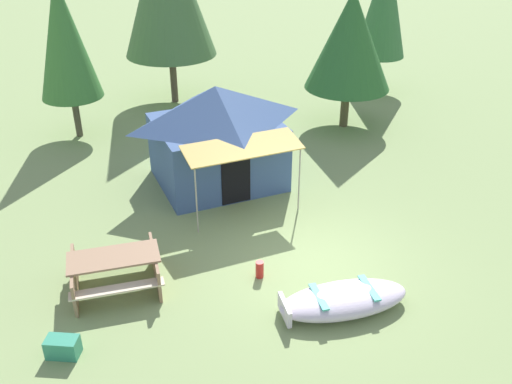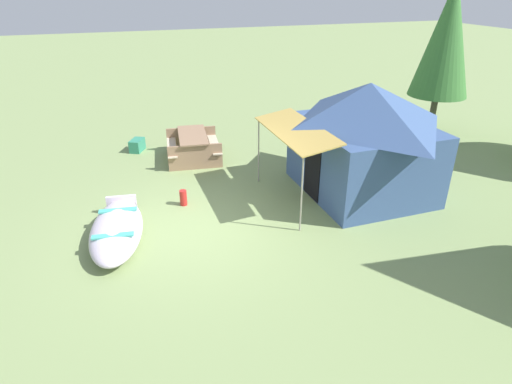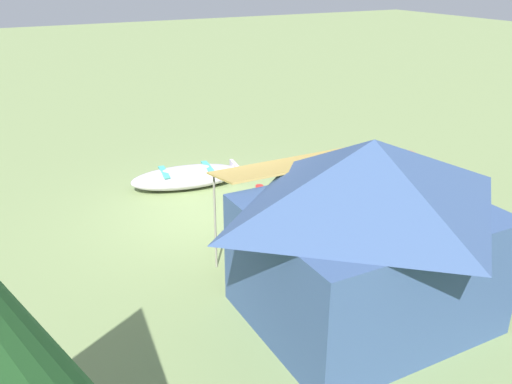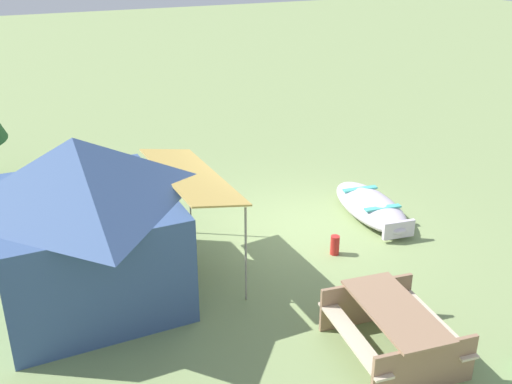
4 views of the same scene
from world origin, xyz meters
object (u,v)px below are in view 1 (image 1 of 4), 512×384
at_px(cooler_box, 63,347).
at_px(pine_tree_far_center, 64,38).
at_px(beached_rowboat, 343,300).
at_px(picnic_table, 115,268).
at_px(pine_tree_back_right, 384,3).
at_px(pine_tree_side, 350,40).
at_px(canvas_cabin_tent, 217,134).
at_px(fuel_can, 260,269).

height_order(cooler_box, pine_tree_far_center, pine_tree_far_center).
height_order(beached_rowboat, picnic_table, picnic_table).
height_order(pine_tree_back_right, pine_tree_side, pine_tree_back_right).
bearing_deg(canvas_cabin_tent, pine_tree_back_right, 29.91).
height_order(beached_rowboat, pine_tree_side, pine_tree_side).
bearing_deg(pine_tree_side, fuel_can, -132.34).
distance_m(canvas_cabin_tent, fuel_can, 4.53).
xyz_separation_m(canvas_cabin_tent, pine_tree_back_right, (8.14, 4.68, 1.88)).
distance_m(canvas_cabin_tent, pine_tree_back_right, 9.57).
height_order(cooler_box, fuel_can, fuel_can).
relative_size(canvas_cabin_tent, cooler_box, 6.71).
bearing_deg(fuel_can, pine_tree_back_right, 45.68).
bearing_deg(beached_rowboat, canvas_cabin_tent, 93.96).
distance_m(beached_rowboat, picnic_table, 4.52).
xyz_separation_m(picnic_table, cooler_box, (-1.21, -1.51, -0.29)).
xyz_separation_m(beached_rowboat, pine_tree_side, (4.75, 7.92, 2.61)).
height_order(beached_rowboat, cooler_box, beached_rowboat).
xyz_separation_m(canvas_cabin_tent, picnic_table, (-3.43, -3.49, -0.92)).
bearing_deg(canvas_cabin_tent, fuel_can, -98.56).
bearing_deg(cooler_box, canvas_cabin_tent, 47.13).
relative_size(cooler_box, pine_tree_back_right, 0.11).
relative_size(beached_rowboat, pine_tree_back_right, 0.51).
height_order(picnic_table, pine_tree_back_right, pine_tree_back_right).
height_order(canvas_cabin_tent, picnic_table, canvas_cabin_tent).
bearing_deg(pine_tree_back_right, canvas_cabin_tent, -150.09).
bearing_deg(fuel_can, beached_rowboat, -55.72).
distance_m(picnic_table, pine_tree_side, 10.49).
xyz_separation_m(canvas_cabin_tent, cooler_box, (-4.64, -5.00, -1.21)).
relative_size(pine_tree_back_right, pine_tree_side, 1.19).
xyz_separation_m(beached_rowboat, cooler_box, (-5.05, 0.87, -0.05)).
height_order(fuel_can, pine_tree_back_right, pine_tree_back_right).
xyz_separation_m(picnic_table, pine_tree_far_center, (0.37, 8.13, 2.65)).
distance_m(canvas_cabin_tent, pine_tree_far_center, 5.82).
bearing_deg(cooler_box, pine_tree_side, 35.75).
xyz_separation_m(pine_tree_back_right, pine_tree_side, (-2.98, -2.63, -0.42)).
bearing_deg(beached_rowboat, pine_tree_far_center, 108.24).
bearing_deg(canvas_cabin_tent, pine_tree_side, 21.71).
relative_size(cooler_box, pine_tree_far_center, 0.11).
xyz_separation_m(canvas_cabin_tent, pine_tree_far_center, (-3.06, 4.64, 1.73)).
xyz_separation_m(picnic_table, fuel_can, (2.78, -0.83, -0.29)).
bearing_deg(pine_tree_back_right, picnic_table, -144.76).
distance_m(picnic_table, cooler_box, 1.96).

